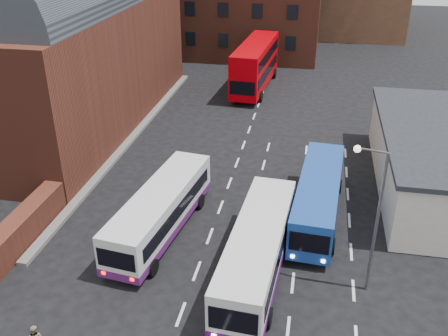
% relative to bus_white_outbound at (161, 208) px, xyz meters
% --- Properties ---
extents(ground, '(180.00, 180.00, 0.00)m').
position_rel_bus_white_outbound_xyz_m(ground, '(2.82, -5.44, -1.65)').
color(ground, black).
extents(railway_station, '(12.00, 28.00, 16.00)m').
position_rel_bus_white_outbound_xyz_m(railway_station, '(-12.68, 15.56, 5.99)').
color(railway_station, '#602B1E').
rests_on(railway_station, ground).
extents(forecourt_wall, '(1.20, 10.00, 1.80)m').
position_rel_bus_white_outbound_xyz_m(forecourt_wall, '(-7.38, -3.44, -0.75)').
color(forecourt_wall, '#602B1E').
rests_on(forecourt_wall, ground).
extents(brick_terrace, '(22.00, 10.00, 11.00)m').
position_rel_bus_white_outbound_xyz_m(brick_terrace, '(-3.18, 40.56, 3.85)').
color(brick_terrace, brown).
rests_on(brick_terrace, ground).
extents(bus_white_outbound, '(3.64, 10.45, 2.79)m').
position_rel_bus_white_outbound_xyz_m(bus_white_outbound, '(0.00, 0.00, 0.00)').
color(bus_white_outbound, silver).
rests_on(bus_white_outbound, ground).
extents(bus_white_inbound, '(3.16, 10.67, 2.87)m').
position_rel_bus_white_outbound_xyz_m(bus_white_inbound, '(5.92, -2.76, 0.05)').
color(bus_white_inbound, silver).
rests_on(bus_white_inbound, ground).
extents(bus_blue, '(3.12, 10.36, 2.79)m').
position_rel_bus_white_outbound_xyz_m(bus_blue, '(8.82, 3.17, -0.00)').
color(bus_blue, navy).
rests_on(bus_blue, ground).
extents(bus_red_double, '(3.67, 12.19, 4.81)m').
position_rel_bus_white_outbound_xyz_m(bus_red_double, '(1.80, 27.21, 0.91)').
color(bus_red_double, '#B70007').
rests_on(bus_red_double, ground).
extents(street_lamp, '(1.53, 0.53, 7.64)m').
position_rel_bus_white_outbound_xyz_m(street_lamp, '(11.16, -2.76, 2.96)').
color(street_lamp, '#4F5056').
rests_on(street_lamp, ground).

